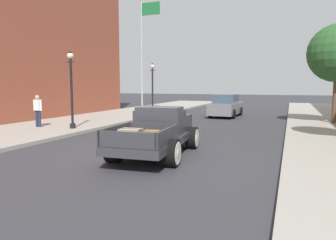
# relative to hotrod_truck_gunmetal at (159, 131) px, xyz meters

# --- Properties ---
(ground_plane) EXTENTS (140.00, 140.00, 0.00)m
(ground_plane) POSITION_rel_hotrod_truck_gunmetal_xyz_m (-0.56, -0.07, -0.75)
(ground_plane) COLOR #333338
(hotrod_truck_gunmetal) EXTENTS (2.46, 5.04, 1.58)m
(hotrod_truck_gunmetal) POSITION_rel_hotrod_truck_gunmetal_xyz_m (0.00, 0.00, 0.00)
(hotrod_truck_gunmetal) COLOR #333338
(hotrod_truck_gunmetal) RESTS_ON ground
(car_background_grey) EXTENTS (1.98, 4.36, 1.65)m
(car_background_grey) POSITION_rel_hotrod_truck_gunmetal_xyz_m (-0.34, 13.26, 0.01)
(car_background_grey) COLOR slate
(car_background_grey) RESTS_ON ground
(pedestrian_sidewalk_left) EXTENTS (0.53, 0.22, 1.65)m
(pedestrian_sidewalk_left) POSITION_rel_hotrod_truck_gunmetal_xyz_m (-8.08, 2.86, 0.33)
(pedestrian_sidewalk_left) COLOR #232847
(pedestrian_sidewalk_left) RESTS_ON sidewalk_left
(street_lamp_near) EXTENTS (0.50, 0.32, 3.85)m
(street_lamp_near) POSITION_rel_hotrod_truck_gunmetal_xyz_m (-6.06, 3.07, 1.63)
(street_lamp_near) COLOR black
(street_lamp_near) RESTS_ON sidewalk_left
(street_lamp_far) EXTENTS (0.50, 0.32, 3.85)m
(street_lamp_far) POSITION_rel_hotrod_truck_gunmetal_xyz_m (-5.79, 12.20, 1.63)
(street_lamp_far) COLOR black
(street_lamp_far) RESTS_ON sidewalk_left
(flagpole) EXTENTS (1.74, 0.16, 9.16)m
(flagpole) POSITION_rel_hotrod_truck_gunmetal_xyz_m (-7.43, 14.14, 5.02)
(flagpole) COLOR #B2B2B7
(flagpole) RESTS_ON sidewalk_left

